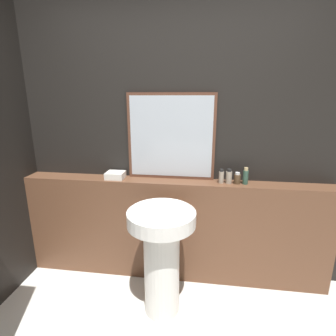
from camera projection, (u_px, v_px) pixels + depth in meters
name	position (u px, v px, depth m)	size (l,w,h in m)	color
wall_back	(176.00, 146.00, 2.37)	(8.00, 0.06, 2.50)	black
vanity_counter	(174.00, 229.00, 2.45)	(2.76, 0.20, 0.96)	brown
pedestal_sink	(162.00, 251.00, 2.00)	(0.51, 0.51, 0.88)	white
mirror	(171.00, 137.00, 2.30)	(0.77, 0.03, 0.76)	#563323
towel_stack	(115.00, 175.00, 2.38)	(0.16, 0.15, 0.06)	silver
shampoo_bottle	(221.00, 177.00, 2.25)	(0.04, 0.04, 0.12)	gray
conditioner_bottle	(229.00, 177.00, 2.24)	(0.05, 0.05, 0.13)	gray
lotion_bottle	(237.00, 178.00, 2.23)	(0.06, 0.06, 0.10)	#4C3823
body_wash_bottle	(246.00, 176.00, 2.22)	(0.05, 0.05, 0.15)	#2D4C3D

